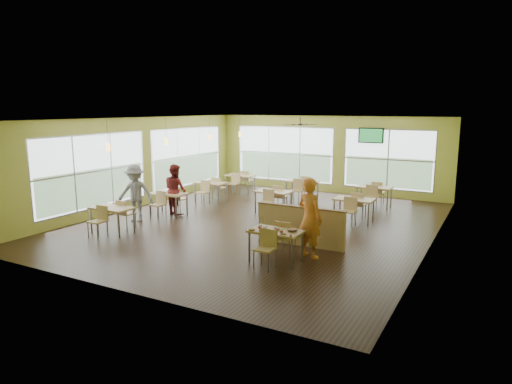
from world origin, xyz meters
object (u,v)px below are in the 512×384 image
Objects in this scene: main_table at (276,235)px; man_plaid at (310,218)px; food_basket at (292,230)px; half_wall_divider at (300,226)px.

main_table is 0.94m from man_plaid.
main_table is 0.41m from food_basket.
food_basket is at bearing 92.80° from man_plaid.
man_plaid is at bearing -54.11° from half_wall_divider.
main_table is at bearing -90.00° from half_wall_divider.
man_plaid is at bearing 49.96° from main_table.
half_wall_divider is at bearing -32.72° from man_plaid.
half_wall_divider is at bearing 90.00° from main_table.
food_basket is (0.37, 0.10, 0.15)m from main_table.
man_plaid is (0.56, -0.78, 0.44)m from half_wall_divider.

